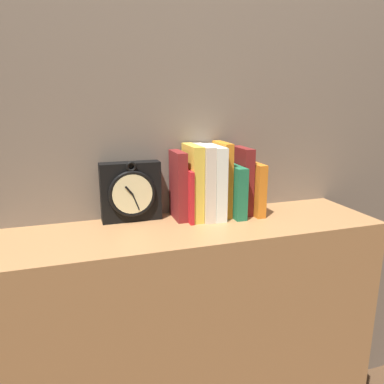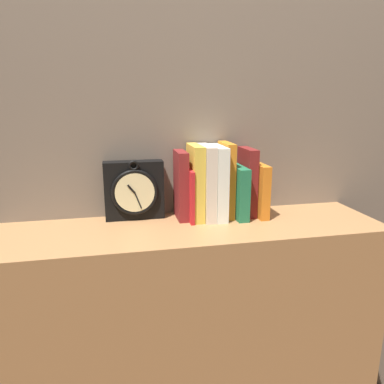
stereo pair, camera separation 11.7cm
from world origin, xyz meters
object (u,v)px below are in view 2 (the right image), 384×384
(book_slot4_white, at_px, (217,182))
(book_slot7_maroon, at_px, (247,182))
(book_slot0_maroon, at_px, (181,185))
(clock, at_px, (134,190))
(book_slot1_red, at_px, (189,194))
(book_slot6_green, at_px, (237,191))
(book_slot8_orange, at_px, (258,189))
(book_slot3_cream, at_px, (206,182))
(book_slot5_orange, at_px, (226,180))
(book_slot2_yellow, at_px, (195,182))

(book_slot4_white, xyz_separation_m, book_slot7_maroon, (0.11, 0.01, -0.01))
(book_slot0_maroon, height_order, book_slot7_maroon, book_slot7_maroon)
(clock, xyz_separation_m, book_slot7_maroon, (0.39, -0.03, 0.02))
(book_slot1_red, relative_size, book_slot6_green, 0.98)
(book_slot4_white, bearing_deg, book_slot0_maroon, 171.91)
(clock, distance_m, book_slot6_green, 0.35)
(book_slot8_orange, bearing_deg, clock, 174.01)
(book_slot3_cream, relative_size, book_slot5_orange, 0.98)
(book_slot7_maroon, bearing_deg, book_slot3_cream, -175.34)
(book_slot0_maroon, xyz_separation_m, book_slot8_orange, (0.27, -0.02, -0.02))
(book_slot5_orange, bearing_deg, book_slot1_red, -175.70)
(clock, height_order, book_slot5_orange, book_slot5_orange)
(book_slot5_orange, xyz_separation_m, book_slot7_maroon, (0.08, 0.00, -0.01))
(book_slot4_white, xyz_separation_m, book_slot8_orange, (0.15, -0.00, -0.03))
(book_slot5_orange, bearing_deg, clock, 174.44)
(book_slot0_maroon, relative_size, book_slot2_yellow, 0.92)
(book_slot1_red, bearing_deg, book_slot6_green, -2.08)
(book_slot2_yellow, bearing_deg, book_slot3_cream, -6.70)
(book_slot6_green, bearing_deg, book_slot1_red, 177.92)
(book_slot4_white, height_order, book_slot7_maroon, book_slot4_white)
(book_slot4_white, distance_m, book_slot6_green, 0.08)
(book_slot1_red, distance_m, book_slot4_white, 0.11)
(book_slot6_green, bearing_deg, book_slot2_yellow, 176.54)
(book_slot1_red, bearing_deg, book_slot7_maroon, 2.86)
(book_slot1_red, xyz_separation_m, book_slot6_green, (0.17, -0.01, 0.00))
(book_slot2_yellow, bearing_deg, book_slot1_red, -173.88)
(book_slot6_green, bearing_deg, book_slot3_cream, 177.63)
(book_slot3_cream, distance_m, book_slot8_orange, 0.19)
(book_slot3_cream, bearing_deg, book_slot4_white, -1.99)
(clock, height_order, book_slot2_yellow, book_slot2_yellow)
(clock, distance_m, book_slot8_orange, 0.43)
(clock, height_order, book_slot0_maroon, book_slot0_maroon)
(book_slot2_yellow, bearing_deg, book_slot6_green, -3.46)
(book_slot0_maroon, distance_m, book_slot6_green, 0.20)
(book_slot3_cream, bearing_deg, book_slot6_green, -2.37)
(book_slot1_red, height_order, book_slot7_maroon, book_slot7_maroon)
(clock, distance_m, book_slot3_cream, 0.24)
(book_slot2_yellow, relative_size, book_slot3_cream, 1.01)
(book_slot2_yellow, relative_size, book_slot4_white, 1.02)
(book_slot0_maroon, bearing_deg, book_slot6_green, -6.05)
(book_slot0_maroon, relative_size, book_slot3_cream, 0.92)
(book_slot6_green, bearing_deg, book_slot0_maroon, 173.95)
(book_slot4_white, xyz_separation_m, book_slot6_green, (0.07, -0.00, -0.03))
(book_slot3_cream, bearing_deg, book_slot1_red, 178.42)
(book_slot2_yellow, relative_size, book_slot8_orange, 1.37)
(book_slot6_green, relative_size, book_slot7_maroon, 0.76)
(book_slot0_maroon, xyz_separation_m, book_slot4_white, (0.12, -0.02, 0.01))
(book_slot0_maroon, relative_size, book_slot8_orange, 1.26)
(book_slot3_cream, relative_size, book_slot7_maroon, 1.07)
(book_slot0_maroon, relative_size, book_slot1_red, 1.32)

